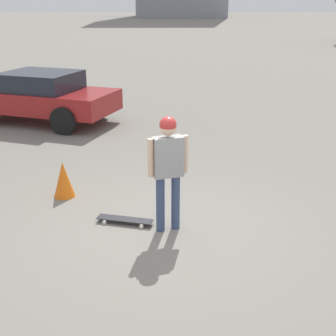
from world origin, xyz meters
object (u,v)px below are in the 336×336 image
at_px(person, 168,161).
at_px(skateboard, 125,220).
at_px(car_parked_near, 39,96).
at_px(traffic_cone, 64,179).

xyz_separation_m(person, skateboard, (0.21, 0.67, -1.04)).
height_order(car_parked_near, traffic_cone, car_parked_near).
xyz_separation_m(skateboard, traffic_cone, (1.09, 1.15, 0.26)).
relative_size(person, car_parked_near, 0.38).
bearing_deg(skateboard, person, 177.72).
relative_size(skateboard, car_parked_near, 0.19).
relative_size(car_parked_near, traffic_cone, 7.28).
height_order(skateboard, traffic_cone, traffic_cone).
distance_m(person, car_parked_near, 7.52).
bearing_deg(car_parked_near, person, 138.26).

